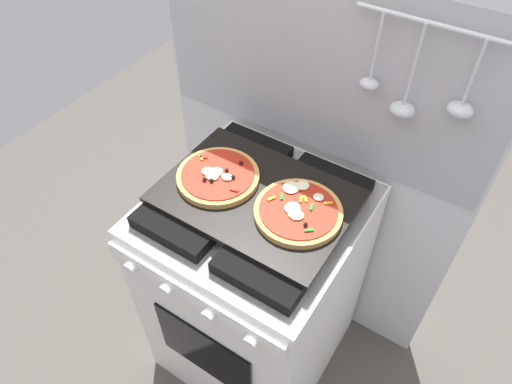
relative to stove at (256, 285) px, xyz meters
The scene contains 6 objects.
ground_plane 0.45m from the stove, 90.00° to the left, with size 4.00×4.00×0.00m, color #4C4742.
kitchen_backsplash 0.48m from the stove, 89.57° to the left, with size 1.10×0.09×1.55m.
stove is the anchor object (origin of this frame).
baking_tray 0.46m from the stove, 90.00° to the left, with size 0.54×0.38×0.02m, color black.
pizza_left 0.49m from the stove, behind, with size 0.24×0.24×0.03m.
pizza_right 0.50m from the stove, ahead, with size 0.24×0.24×0.03m.
Camera 1 is at (0.50, -0.76, 1.88)m, focal length 32.72 mm.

